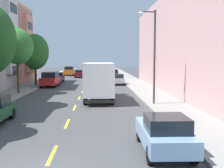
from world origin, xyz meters
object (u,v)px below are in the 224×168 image
(street_tree_third, at_px, (17,46))
(parked_wagon_charcoal, at_px, (109,71))
(parked_hatchback_navy, at_px, (57,77))
(parked_hatchback_silver, at_px, (117,79))
(parked_suv_orange, at_px, (69,71))
(delivery_box_truck, at_px, (99,79))
(street_tree_farthest, at_px, (35,52))
(street_lamp, at_px, (153,50))
(moving_burgundy_sedan, at_px, (80,73))
(parked_suv_red, at_px, (50,79))
(parked_pickup_black, at_px, (113,75))
(parked_hatchback_sky, at_px, (164,133))

(street_tree_third, relative_size, parked_wagon_charcoal, 1.39)
(parked_wagon_charcoal, bearing_deg, parked_hatchback_navy, -116.18)
(parked_hatchback_navy, bearing_deg, street_tree_third, -97.85)
(parked_hatchback_navy, bearing_deg, parked_hatchback_silver, -25.62)
(parked_suv_orange, bearing_deg, delivery_box_truck, -79.98)
(parked_hatchback_silver, relative_size, parked_hatchback_navy, 1.00)
(street_tree_third, height_order, delivery_box_truck, street_tree_third)
(street_tree_farthest, relative_size, parked_suv_orange, 1.38)
(street_tree_farthest, height_order, parked_hatchback_navy, street_tree_farthest)
(street_lamp, xyz_separation_m, parked_hatchback_navy, (-10.44, 21.18, -3.52))
(street_lamp, distance_m, moving_burgundy_sedan, 33.15)
(parked_hatchback_silver, bearing_deg, moving_burgundy_sedan, 112.32)
(parked_suv_orange, bearing_deg, parked_suv_red, -89.98)
(moving_burgundy_sedan, bearing_deg, parked_pickup_black, -46.14)
(parked_hatchback_silver, relative_size, parked_pickup_black, 0.76)
(parked_suv_orange, bearing_deg, street_tree_farthest, -94.93)
(delivery_box_truck, height_order, parked_hatchback_sky, delivery_box_truck)
(parked_pickup_black, bearing_deg, street_lamp, -86.24)
(parked_hatchback_navy, xyz_separation_m, parked_wagon_charcoal, (8.71, 17.71, 0.05))
(street_lamp, height_order, parked_pickup_black, street_lamp)
(parked_suv_red, bearing_deg, parked_hatchback_silver, 13.88)
(moving_burgundy_sedan, bearing_deg, parked_suv_red, -98.59)
(parked_hatchback_silver, bearing_deg, street_tree_farthest, -170.60)
(delivery_box_truck, height_order, parked_wagon_charcoal, delivery_box_truck)
(street_tree_farthest, distance_m, parked_suv_red, 4.04)
(street_tree_third, relative_size, parked_suv_orange, 1.36)
(street_lamp, bearing_deg, street_tree_third, 149.39)
(parked_hatchback_sky, distance_m, parked_pickup_black, 36.36)
(street_tree_farthest, distance_m, parked_suv_orange, 23.31)
(parked_suv_orange, distance_m, parked_suv_red, 23.35)
(street_tree_third, bearing_deg, parked_hatchback_silver, 41.61)
(parked_suv_red, distance_m, moving_burgundy_sedan, 17.50)
(street_lamp, relative_size, parked_hatchback_sky, 1.79)
(delivery_box_truck, height_order, moving_burgundy_sedan, delivery_box_truck)
(moving_burgundy_sedan, bearing_deg, street_tree_farthest, -105.21)
(street_tree_farthest, bearing_deg, parked_suv_red, -11.15)
(parked_pickup_black, bearing_deg, parked_suv_red, -128.29)
(parked_suv_orange, relative_size, parked_hatchback_navy, 1.20)
(street_tree_farthest, relative_size, parked_hatchback_silver, 1.65)
(parked_hatchback_navy, bearing_deg, street_tree_farthest, -107.52)
(parked_hatchback_silver, xyz_separation_m, parked_hatchback_navy, (-8.90, 4.27, 0.00))
(parked_wagon_charcoal, bearing_deg, delivery_box_truck, -93.84)
(street_lamp, distance_m, parked_suv_red, 18.31)
(street_tree_farthest, distance_m, parked_pickup_black, 15.48)
(street_lamp, distance_m, parked_suv_orange, 39.60)
(street_tree_third, bearing_deg, street_lamp, -30.61)
(parked_suv_red, bearing_deg, parked_wagon_charcoal, 70.34)
(street_tree_third, distance_m, parked_pickup_black, 21.66)
(street_tree_farthest, relative_size, parked_wagon_charcoal, 1.41)
(street_lamp, distance_m, delivery_box_truck, 5.60)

